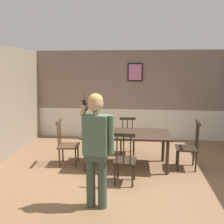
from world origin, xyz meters
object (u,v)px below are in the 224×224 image
at_px(dining_table, 126,137).
at_px(chair_by_doorway, 127,136).
at_px(chair_at_table_head, 189,147).
at_px(chair_opposite_corner, 67,144).
at_px(person_figure, 97,143).
at_px(chair_near_window, 125,160).

xyz_separation_m(dining_table, chair_by_doorway, (-0.02, 0.86, -0.23)).
bearing_deg(chair_at_table_head, chair_opposite_corner, 94.48).
bearing_deg(chair_by_doorway, person_figure, 79.05).
bearing_deg(chair_near_window, person_figure, -109.38).
xyz_separation_m(dining_table, chair_near_window, (0.02, -0.86, -0.20)).
xyz_separation_m(chair_by_doorway, person_figure, (-0.34, -2.56, 0.59)).
distance_m(dining_table, chair_opposite_corner, 1.35).
height_order(chair_by_doorway, chair_at_table_head, chair_at_table_head).
relative_size(chair_opposite_corner, person_figure, 0.57).
bearing_deg(chair_near_window, dining_table, 95.73).
distance_m(chair_at_table_head, person_figure, 2.48).
bearing_deg(person_figure, chair_by_doorway, -90.54).
relative_size(dining_table, person_figure, 1.06).
height_order(chair_by_doorway, person_figure, person_figure).
distance_m(chair_by_doorway, person_figure, 2.65).
xyz_separation_m(chair_at_table_head, person_figure, (-1.69, -1.73, 0.55)).
distance_m(chair_opposite_corner, person_figure, 2.01).
bearing_deg(dining_table, person_figure, -101.94).
bearing_deg(chair_by_doorway, chair_near_window, 87.86).
bearing_deg(person_figure, dining_table, -94.95).
bearing_deg(chair_at_table_head, chair_by_doorway, 61.69).
distance_m(chair_at_table_head, chair_opposite_corner, 2.66).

